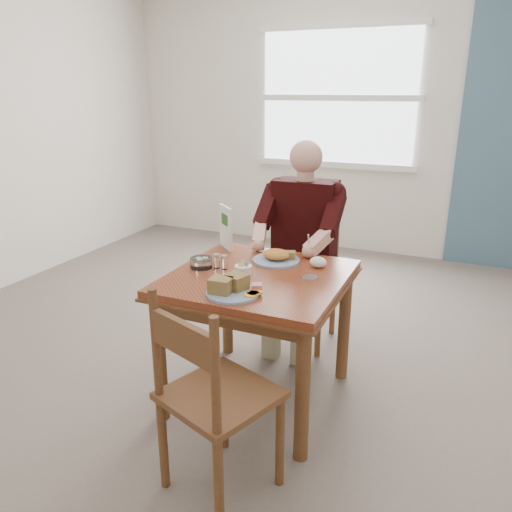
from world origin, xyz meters
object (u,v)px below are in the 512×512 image
at_px(table, 258,294).
at_px(far_plate, 277,257).
at_px(chair_near, 212,397).
at_px(near_plate, 232,288).
at_px(chair_far, 304,274).
at_px(diner, 301,231).

bearing_deg(table, far_plate, 86.00).
distance_m(chair_near, near_plate, 0.55).
bearing_deg(chair_far, chair_near, -85.91).
height_order(table, chair_far, chair_far).
distance_m(chair_far, chair_near, 1.54).
bearing_deg(far_plate, table, -94.00).
relative_size(diner, near_plate, 4.90).
bearing_deg(far_plate, chair_near, -84.53).
xyz_separation_m(chair_near, far_plate, (-0.09, 0.97, 0.30)).
height_order(table, chair_near, chair_near).
xyz_separation_m(diner, far_plate, (0.02, -0.47, -0.03)).
relative_size(chair_far, far_plate, 2.73).
relative_size(chair_near, near_plate, 3.36).
bearing_deg(chair_near, far_plate, 95.47).
bearing_deg(near_plate, diner, 89.29).
height_order(chair_near, near_plate, chair_near).
height_order(chair_far, far_plate, chair_far).
bearing_deg(far_plate, chair_far, 91.68).
bearing_deg(table, near_plate, -92.41).
xyz_separation_m(table, far_plate, (0.02, 0.24, 0.14)).
distance_m(chair_near, far_plate, 1.02).
distance_m(table, chair_near, 0.76).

